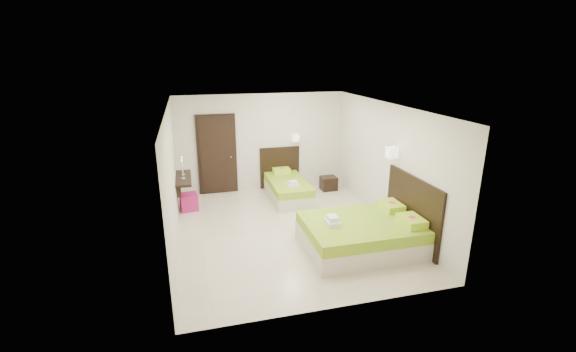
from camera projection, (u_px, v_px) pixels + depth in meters
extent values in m
plane|color=beige|center=(287.00, 230.00, 8.21)|extent=(5.50, 5.50, 0.00)
cube|color=beige|center=(288.00, 193.00, 9.97)|extent=(0.92, 1.84, 0.29)
cube|color=#73A21A|center=(288.00, 184.00, 9.90)|extent=(0.91, 1.82, 0.18)
cube|color=black|center=(280.00, 167.00, 10.66)|extent=(1.10, 0.05, 1.15)
cube|color=#B8DE28|center=(281.00, 171.00, 10.49)|extent=(0.46, 0.31, 0.13)
cylinder|color=#CF3082|center=(281.00, 168.00, 10.47)|extent=(0.11, 0.11, 0.00)
cube|color=white|center=(293.00, 185.00, 9.39)|extent=(0.28, 0.20, 0.07)
cube|color=white|center=(293.00, 182.00, 9.37)|extent=(0.21, 0.15, 0.07)
cube|color=beige|center=(296.00, 138.00, 10.36)|extent=(0.17, 0.17, 0.18)
cylinder|color=#2D2116|center=(295.00, 137.00, 10.44)|extent=(0.03, 0.16, 0.03)
cube|color=beige|center=(361.00, 240.00, 7.38)|extent=(2.16, 1.62, 0.35)
cube|color=#73A21A|center=(362.00, 226.00, 7.29)|extent=(2.14, 1.61, 0.22)
cube|color=black|center=(412.00, 210.00, 7.48)|extent=(0.05, 1.84, 1.35)
cube|color=#B8DE28|center=(412.00, 221.00, 7.08)|extent=(0.37, 0.54, 0.15)
cylinder|color=#CF3082|center=(412.00, 217.00, 7.06)|extent=(0.13, 0.13, 0.00)
cube|color=#B8DE28|center=(391.00, 206.00, 7.78)|extent=(0.37, 0.54, 0.15)
cylinder|color=#CF3082|center=(391.00, 202.00, 7.76)|extent=(0.13, 0.13, 0.00)
cube|color=white|center=(332.00, 222.00, 7.10)|extent=(0.24, 0.32, 0.09)
cube|color=white|center=(333.00, 218.00, 7.08)|extent=(0.18, 0.24, 0.09)
cube|color=beige|center=(392.00, 152.00, 7.77)|extent=(0.19, 0.19, 0.22)
cylinder|color=#2D2116|center=(395.00, 152.00, 7.79)|extent=(0.16, 0.03, 0.03)
cube|color=black|center=(329.00, 183.00, 10.57)|extent=(0.42, 0.38, 0.37)
cube|color=#A3155C|center=(189.00, 202.00, 9.21)|extent=(0.44, 0.44, 0.40)
cube|color=black|center=(217.00, 155.00, 10.10)|extent=(1.02, 0.06, 2.14)
cube|color=black|center=(217.00, 155.00, 10.07)|extent=(0.88, 0.04, 2.06)
cylinder|color=silver|center=(231.00, 156.00, 10.13)|extent=(0.03, 0.10, 0.03)
cube|color=black|center=(183.00, 178.00, 8.93)|extent=(0.35, 1.20, 0.06)
cube|color=black|center=(179.00, 191.00, 8.54)|extent=(0.10, 0.04, 0.30)
cube|color=black|center=(179.00, 179.00, 9.37)|extent=(0.10, 0.04, 0.30)
cylinder|color=silver|center=(183.00, 179.00, 8.78)|extent=(0.10, 0.10, 0.02)
cylinder|color=silver|center=(183.00, 174.00, 8.75)|extent=(0.02, 0.02, 0.22)
cone|color=silver|center=(182.00, 168.00, 8.71)|extent=(0.07, 0.07, 0.04)
cylinder|color=white|center=(182.00, 164.00, 8.68)|extent=(0.02, 0.02, 0.15)
sphere|color=#FFB23F|center=(182.00, 160.00, 8.65)|extent=(0.02, 0.02, 0.02)
cylinder|color=silver|center=(183.00, 175.00, 9.06)|extent=(0.10, 0.10, 0.02)
cylinder|color=silver|center=(183.00, 170.00, 9.02)|extent=(0.02, 0.02, 0.22)
cone|color=silver|center=(182.00, 165.00, 8.99)|extent=(0.07, 0.07, 0.04)
cylinder|color=white|center=(182.00, 161.00, 8.96)|extent=(0.02, 0.02, 0.15)
sphere|color=#FFB23F|center=(182.00, 157.00, 8.93)|extent=(0.02, 0.02, 0.02)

